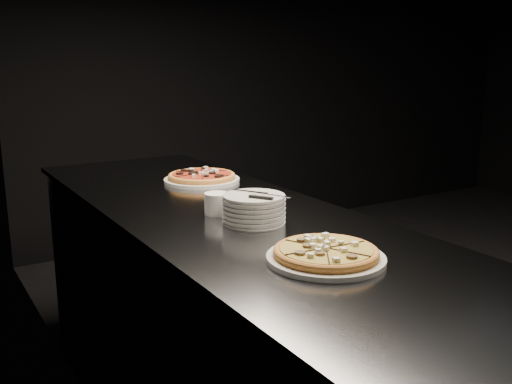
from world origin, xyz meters
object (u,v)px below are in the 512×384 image
plate_stack (254,209)px  ramekin (217,203)px  counter (235,339)px  cutlery (259,195)px  pizza_mushroom (326,254)px  pizza_tomato (202,177)px

plate_stack → ramekin: size_ratio=2.40×
counter → cutlery: size_ratio=11.90×
pizza_mushroom → cutlery: cutlery is taller
pizza_tomato → cutlery: 0.67m
ramekin → cutlery: bearing=-68.7°
cutlery → ramekin: cutlery is taller
ramekin → pizza_tomato: bearing=68.9°
plate_stack → pizza_tomato: bearing=78.1°
counter → plate_stack: 0.52m
pizza_mushroom → ramekin: (-0.02, 0.55, 0.02)m
pizza_tomato → plate_stack: size_ratio=1.61×
counter → pizza_tomato: pizza_tomato is taller
pizza_tomato → ramekin: (-0.19, -0.49, 0.02)m
pizza_mushroom → plate_stack: size_ratio=1.55×
pizza_mushroom → pizza_tomato: 1.06m
pizza_tomato → plate_stack: 0.65m
ramekin → plate_stack: bearing=-69.4°
pizza_tomato → counter: bearing=-105.2°
pizza_tomato → ramekin: ramekin is taller
pizza_mushroom → ramekin: size_ratio=3.72×
counter → plate_stack: (0.01, -0.12, 0.50)m
cutlery → plate_stack: bearing=85.0°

